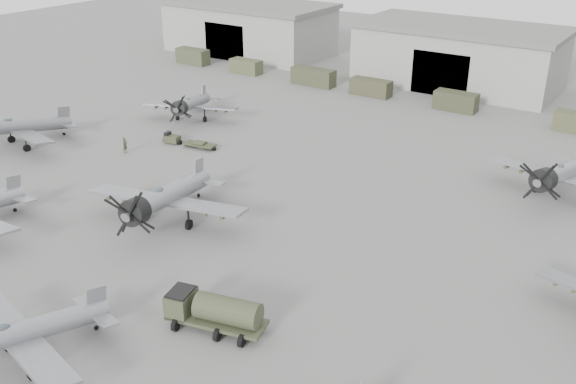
% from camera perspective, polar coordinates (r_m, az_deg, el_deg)
% --- Properties ---
extents(ground, '(220.00, 220.00, 0.00)m').
position_cam_1_polar(ground, '(49.15, -11.79, -6.78)').
color(ground, slate).
rests_on(ground, ground).
extents(hangar_left, '(29.00, 14.80, 8.70)m').
position_cam_1_polar(hangar_left, '(115.64, -3.49, 14.40)').
color(hangar_left, '#9C9B92').
rests_on(hangar_left, ground).
extents(hangar_center, '(29.00, 14.80, 8.70)m').
position_cam_1_polar(hangar_center, '(97.78, 14.94, 11.68)').
color(hangar_center, '#9C9B92').
rests_on(hangar_center, ground).
extents(support_truck_0, '(5.69, 2.20, 2.49)m').
position_cam_1_polar(support_truck_0, '(108.94, -8.47, 11.84)').
color(support_truck_0, '#3D422B').
rests_on(support_truck_0, ground).
extents(support_truck_1, '(5.09, 2.20, 2.16)m').
position_cam_1_polar(support_truck_1, '(102.05, -3.75, 11.08)').
color(support_truck_1, '#474B31').
rests_on(support_truck_1, ground).
extents(support_truck_2, '(6.61, 2.20, 2.47)m').
position_cam_1_polar(support_truck_2, '(95.17, 2.26, 10.19)').
color(support_truck_2, '#393C27').
rests_on(support_truck_2, ground).
extents(support_truck_3, '(5.76, 2.20, 2.26)m').
position_cam_1_polar(support_truck_3, '(90.78, 7.37, 9.21)').
color(support_truck_3, '#3B3C27').
rests_on(support_truck_3, ground).
extents(support_truck_4, '(5.50, 2.20, 2.41)m').
position_cam_1_polar(support_truck_4, '(86.21, 14.69, 7.80)').
color(support_truck_4, '#353925').
rests_on(support_truck_4, ground).
extents(aircraft_near_1, '(11.83, 10.65, 4.70)m').
position_cam_1_polar(aircraft_near_1, '(41.35, -23.21, -11.66)').
color(aircraft_near_1, gray).
rests_on(aircraft_near_1, ground).
extents(aircraft_mid_0, '(13.02, 11.72, 5.17)m').
position_cam_1_polar(aircraft_mid_0, '(76.48, -23.13, 5.34)').
color(aircraft_mid_0, gray).
rests_on(aircraft_mid_0, ground).
extents(aircraft_mid_1, '(14.16, 12.75, 5.63)m').
position_cam_1_polar(aircraft_mid_1, '(54.10, -11.00, -0.54)').
color(aircraft_mid_1, gray).
rests_on(aircraft_mid_1, ground).
extents(aircraft_far_0, '(11.62, 10.51, 4.72)m').
position_cam_1_polar(aircraft_far_0, '(79.88, -8.72, 7.70)').
color(aircraft_far_0, gray).
rests_on(aircraft_far_0, ground).
extents(aircraft_far_1, '(13.71, 12.34, 5.44)m').
position_cam_1_polar(aircraft_far_1, '(62.98, 23.11, 1.48)').
color(aircraft_far_1, '#909398').
rests_on(aircraft_far_1, ground).
extents(fuel_tanker, '(6.78, 4.03, 2.49)m').
position_cam_1_polar(fuel_tanker, '(41.68, -6.54, -10.37)').
color(fuel_tanker, '#3A3F29').
rests_on(fuel_tanker, ground).
extents(tug_trailer, '(6.44, 2.15, 1.28)m').
position_cam_1_polar(tug_trailer, '(72.60, -9.36, 4.50)').
color(tug_trailer, '#383B27').
rests_on(tug_trailer, ground).
extents(ground_crew, '(0.51, 0.69, 1.74)m').
position_cam_1_polar(ground_crew, '(71.49, -14.29, 4.06)').
color(ground_crew, '#3F412B').
rests_on(ground_crew, ground).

